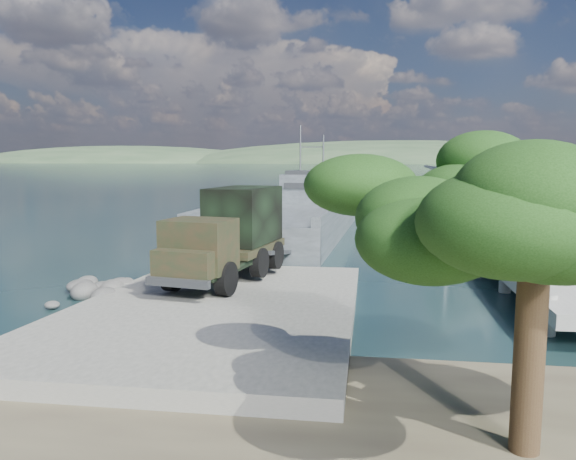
# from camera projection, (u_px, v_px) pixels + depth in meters

# --- Properties ---
(ground) EXTENTS (1400.00, 1400.00, 0.00)m
(ground) POSITION_uv_depth(u_px,v_px,m) (228.00, 306.00, 22.16)
(ground) COLOR #18333A
(ground) RESTS_ON ground
(boat_ramp) EXTENTS (10.00, 18.00, 0.50)m
(boat_ramp) POSITION_uv_depth(u_px,v_px,m) (221.00, 307.00, 21.14)
(boat_ramp) COLOR slate
(boat_ramp) RESTS_ON ground
(shoreline_rocks) EXTENTS (3.20, 5.60, 0.90)m
(shoreline_rocks) POSITION_uv_depth(u_px,v_px,m) (87.00, 298.00, 23.52)
(shoreline_rocks) COLOR #4D4D4B
(shoreline_rocks) RESTS_ON ground
(distant_headlands) EXTENTS (1000.00, 240.00, 48.00)m
(distant_headlands) POSITION_uv_depth(u_px,v_px,m) (413.00, 163.00, 564.87)
(distant_headlands) COLOR #324F31
(distant_headlands) RESTS_ON ground
(pier) EXTENTS (6.40, 44.00, 6.10)m
(pier) POSITION_uv_depth(u_px,v_px,m) (479.00, 220.00, 38.55)
(pier) COLOR #ACABA1
(pier) RESTS_ON ground
(landing_craft) EXTENTS (9.68, 32.41, 9.52)m
(landing_craft) POSITION_uv_depth(u_px,v_px,m) (293.00, 222.00, 43.99)
(landing_craft) COLOR #3E464A
(landing_craft) RESTS_ON ground
(military_truck) EXTENTS (4.13, 8.87, 3.97)m
(military_truck) POSITION_uv_depth(u_px,v_px,m) (230.00, 234.00, 24.86)
(military_truck) COLOR black
(military_truck) RESTS_ON boat_ramp
(soldier) EXTENTS (0.88, 0.85, 2.02)m
(soldier) POSITION_uv_depth(u_px,v_px,m) (211.00, 272.00, 21.31)
(soldier) COLOR #1E2E19
(soldier) RESTS_ON boat_ramp
(sailboat_near) EXTENTS (2.41, 5.02, 5.89)m
(sailboat_near) POSITION_uv_depth(u_px,v_px,m) (542.00, 224.00, 47.05)
(sailboat_near) COLOR #B8B8B8
(sailboat_near) RESTS_ON ground
(sailboat_far) EXTENTS (3.23, 6.39, 7.47)m
(sailboat_far) POSITION_uv_depth(u_px,v_px,m) (484.00, 213.00, 54.97)
(sailboat_far) COLOR #B8B8B8
(sailboat_far) RESTS_ON ground
(overhang_tree) EXTENTS (7.07, 6.51, 6.42)m
(overhang_tree) POSITION_uv_depth(u_px,v_px,m) (505.00, 196.00, 10.37)
(overhang_tree) COLOR #372016
(overhang_tree) RESTS_ON ground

